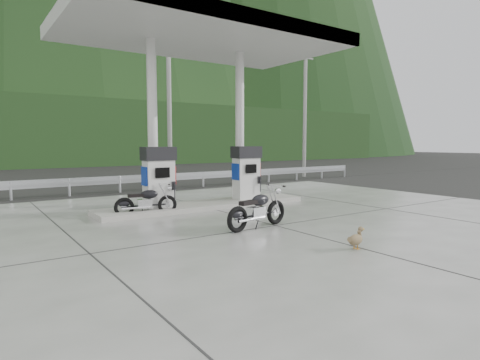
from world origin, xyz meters
TOP-DOWN VIEW (x-y plane):
  - ground at (0.00, 0.00)m, footprint 160.00×160.00m
  - forecourt_apron at (0.00, 0.00)m, footprint 18.00×14.00m
  - pump_island at (0.00, 2.50)m, footprint 7.00×1.40m
  - gas_pump_left at (-1.60, 2.50)m, footprint 0.95×0.55m
  - gas_pump_right at (1.60, 2.50)m, footprint 0.95×0.55m
  - canopy_column_left at (-1.60, 2.90)m, footprint 0.30×0.30m
  - canopy_column_right at (1.60, 2.90)m, footprint 0.30×0.30m
  - canopy_roof at (0.00, 2.50)m, footprint 8.50×5.00m
  - guardrail at (0.00, 8.00)m, footprint 26.00×0.16m
  - road at (0.00, 11.50)m, footprint 60.00×7.00m
  - utility_pole_b at (2.00, 9.50)m, footprint 0.22×0.22m
  - utility_pole_c at (11.00, 9.50)m, footprint 0.22×0.22m
  - tree_band at (0.00, 30.00)m, footprint 80.00×6.00m
  - forested_hills at (0.00, 60.00)m, footprint 100.00×40.00m
  - motorcycle_left at (-2.13, 2.20)m, footprint 1.73×0.82m
  - motorcycle_right at (-0.54, -0.96)m, footprint 1.93×0.91m
  - duck at (-0.15, -3.61)m, footprint 0.52×0.24m

SIDE VIEW (x-z plane):
  - ground at x=0.00m, z-range 0.00..0.00m
  - forested_hills at x=0.00m, z-range -70.00..70.00m
  - road at x=0.00m, z-range 0.00..0.01m
  - forecourt_apron at x=0.00m, z-range 0.00..0.02m
  - pump_island at x=0.00m, z-range 0.02..0.17m
  - duck at x=-0.15m, z-range 0.02..0.38m
  - motorcycle_left at x=-2.13m, z-range 0.02..0.81m
  - motorcycle_right at x=-0.54m, z-range 0.02..0.90m
  - guardrail at x=0.00m, z-range 0.00..1.42m
  - gas_pump_left at x=-1.60m, z-range 0.17..1.97m
  - gas_pump_right at x=1.60m, z-range 0.17..1.97m
  - canopy_column_left at x=-1.60m, z-range 0.17..5.17m
  - canopy_column_right at x=1.60m, z-range 0.17..5.17m
  - tree_band at x=0.00m, z-range 0.00..6.00m
  - utility_pole_b at x=2.00m, z-range 0.00..8.00m
  - utility_pole_c at x=11.00m, z-range 0.00..8.00m
  - canopy_roof at x=0.00m, z-range 5.17..5.57m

